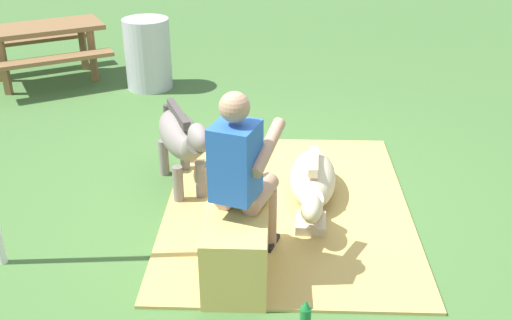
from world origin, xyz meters
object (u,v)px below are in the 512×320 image
object	(u,v)px
soda_bottle	(305,319)
water_barrel	(148,54)
hay_bale	(236,248)
pony_lying	(312,183)
picnic_bench	(43,39)
person_seated	(242,171)
pony_standing	(182,138)

from	to	relation	value
soda_bottle	water_barrel	distance (m)	4.90
water_barrel	soda_bottle	bearing A→B (deg)	-157.88
hay_bale	soda_bottle	size ratio (longest dim) A/B	2.63
pony_lying	picnic_bench	size ratio (longest dim) A/B	0.69
water_barrel	picnic_bench	world-z (taller)	water_barrel
hay_bale	picnic_bench	distance (m)	5.01
pony_lying	water_barrel	bearing A→B (deg)	34.32
hay_bale	person_seated	world-z (taller)	person_seated
pony_standing	pony_lying	distance (m)	1.19
hay_bale	water_barrel	bearing A→B (deg)	19.21
person_seated	water_barrel	bearing A→B (deg)	20.47
soda_bottle	water_barrel	size ratio (longest dim) A/B	0.31
soda_bottle	picnic_bench	xyz separation A→B (m)	(4.73, 3.24, 0.44)
hay_bale	water_barrel	distance (m)	4.20
water_barrel	pony_lying	bearing A→B (deg)	-145.68
person_seated	soda_bottle	distance (m)	1.06
person_seated	water_barrel	world-z (taller)	person_seated
person_seated	picnic_bench	size ratio (longest dim) A/B	0.71
pony_standing	pony_lying	xyz separation A→B (m)	(-0.17, -1.13, -0.33)
pony_lying	pony_standing	bearing A→B (deg)	81.59
picnic_bench	hay_bale	bearing A→B (deg)	-146.21
soda_bottle	pony_lying	bearing A→B (deg)	-4.19
person_seated	pony_standing	size ratio (longest dim) A/B	1.09
soda_bottle	pony_standing	bearing A→B (deg)	28.97
person_seated	soda_bottle	size ratio (longest dim) A/B	4.93
person_seated	pony_lying	bearing A→B (deg)	-30.55
hay_bale	soda_bottle	xyz separation A→B (m)	(-0.57, -0.46, -0.12)
pony_standing	water_barrel	bearing A→B (deg)	17.09
pony_standing	picnic_bench	xyz separation A→B (m)	(2.90, 2.23, 0.06)
hay_bale	pony_standing	xyz separation A→B (m)	(1.25, 0.55, 0.27)
hay_bale	person_seated	distance (m)	0.55
pony_standing	pony_lying	world-z (taller)	pony_standing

